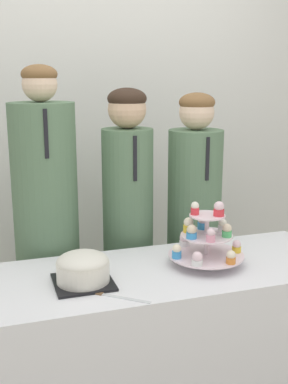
% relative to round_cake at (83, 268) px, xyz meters
% --- Properties ---
extents(wall_back, '(9.00, 0.06, 2.70)m').
position_rel_round_cake_xyz_m(wall_back, '(0.33, 1.27, 0.56)').
color(wall_back, silver).
rests_on(wall_back, ground_plane).
extents(table, '(1.67, 0.59, 0.72)m').
position_rel_round_cake_xyz_m(table, '(0.33, 0.04, -0.43)').
color(table, white).
rests_on(table, ground_plane).
extents(round_cake, '(0.23, 0.23, 0.13)m').
position_rel_round_cake_xyz_m(round_cake, '(0.00, 0.00, 0.00)').
color(round_cake, black).
rests_on(round_cake, table).
extents(cake_knife, '(0.23, 0.19, 0.01)m').
position_rel_round_cake_xyz_m(cake_knife, '(0.06, -0.13, -0.06)').
color(cake_knife, silver).
rests_on(cake_knife, table).
extents(cupcake_stand, '(0.33, 0.33, 0.29)m').
position_rel_round_cake_xyz_m(cupcake_stand, '(0.55, 0.04, 0.05)').
color(cupcake_stand, silver).
rests_on(cupcake_stand, table).
extents(student_0, '(0.32, 0.32, 1.59)m').
position_rel_round_cake_xyz_m(student_0, '(-0.08, 0.53, -0.04)').
color(student_0, '#567556').
rests_on(student_0, ground_plane).
extents(student_1, '(0.26, 0.27, 1.48)m').
position_rel_round_cake_xyz_m(student_1, '(0.34, 0.53, -0.06)').
color(student_1, '#567556').
rests_on(student_1, ground_plane).
extents(student_2, '(0.29, 0.30, 1.45)m').
position_rel_round_cake_xyz_m(student_2, '(0.72, 0.53, -0.10)').
color(student_2, '#567556').
rests_on(student_2, ground_plane).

